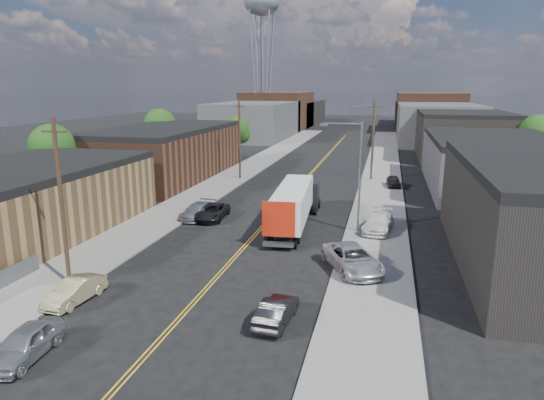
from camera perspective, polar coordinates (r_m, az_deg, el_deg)
The scene contains 33 objects.
ground at distance 75.25m, azimuth 5.62°, elevation 4.27°, with size 260.00×260.00×0.00m, color black.
centerline at distance 60.65m, azimuth 3.67°, elevation 2.14°, with size 0.32×120.00×0.01m, color gold.
sidewalk_left at distance 62.90m, azimuth -4.90°, elevation 2.58°, with size 5.00×140.00×0.15m, color slate.
sidewalk_right at distance 59.81m, azimuth 12.68°, elevation 1.75°, with size 5.00×140.00×0.15m, color slate.
warehouse_tan at distance 43.18m, azimuth -27.41°, elevation -0.13°, with size 12.00×22.00×5.60m.
warehouse_brown at distance 64.64m, azimuth -12.44°, elevation 5.51°, with size 12.00×26.00×6.60m.
industrial_right_b at distance 61.48m, azimuth 24.58°, elevation 3.99°, with size 14.00×24.00×6.10m.
industrial_right_c at distance 86.87m, azimuth 21.46°, elevation 7.15°, with size 14.00×22.00×7.60m.
skyline_left_a at distance 112.99m, azimuth -2.06°, elevation 9.36°, with size 16.00×30.00×8.00m, color #3D3D40.
skyline_right_a at distance 109.40m, azimuth 18.82°, elevation 8.55°, with size 16.00×30.00×8.00m, color #3D3D40.
skyline_left_b at distance 137.15m, azimuth 0.75°, elevation 10.48°, with size 16.00×26.00×10.00m, color #47291C.
skyline_right_b at distance 134.21m, azimuth 17.92°, elevation 9.79°, with size 16.00×26.00×10.00m, color #47291C.
skyline_left_c at distance 156.78m, azimuth 2.38°, elevation 10.27°, with size 16.00×40.00×7.00m, color black.
skyline_right_c at distance 154.21m, azimuth 17.34°, elevation 9.64°, with size 16.00×40.00×7.00m, color black.
water_tower at distance 129.13m, azimuth -1.19°, elevation 21.71°, with size 9.00×9.00×36.90m.
streetlight_near at distance 39.26m, azimuth 9.76°, elevation 3.75°, with size 3.39×0.25×9.00m.
streetlight_far at distance 73.98m, azimuth 11.61°, elevation 8.07°, with size 3.39×0.25×9.00m.
utility_pole_left_near at distance 30.55m, azimuth -23.53°, elevation -0.24°, with size 1.60×0.26×10.00m.
utility_pole_left_far at distance 61.77m, azimuth -3.83°, elevation 7.16°, with size 1.60×0.26×10.00m.
utility_pole_right at distance 62.04m, azimuth 11.76°, elevation 6.94°, with size 1.60×0.26×10.00m.
tree_left_near at distance 55.67m, azimuth -24.38°, elevation 5.38°, with size 4.85×4.76×7.91m.
tree_left_mid at distance 76.84m, azimuth -13.00°, elevation 8.30°, with size 5.10×5.04×8.37m.
tree_left_far at distance 79.68m, azimuth -4.18°, elevation 8.11°, with size 4.35×4.20×6.97m.
tree_right_far at distance 76.64m, azimuth 28.74°, elevation 6.78°, with size 4.85×4.76×7.91m.
semi_truck at distance 41.33m, azimuth 2.87°, elevation -0.17°, with size 3.19×14.23×3.68m.
car_left_a at distance 24.61m, azimuth -27.04°, elevation -14.79°, with size 1.68×4.18×1.42m, color #A7AAAC.
car_left_b at distance 29.31m, azimuth -22.19°, elevation -9.89°, with size 1.39×3.98×1.31m, color tan.
car_left_c at distance 43.81m, azimuth -7.06°, elevation -1.39°, with size 2.25×4.89×1.36m, color black.
car_left_d at distance 44.30m, azimuth -8.76°, elevation -1.27°, with size 1.91×4.71×1.37m, color #A3A5A8.
car_right_oncoming at distance 25.00m, azimuth 0.54°, elevation -12.94°, with size 1.38×3.95×1.30m, color black.
car_right_lot_a at distance 31.61m, azimuth 9.44°, elevation -6.82°, with size 2.59×5.61×1.56m, color silver.
car_right_lot_b at distance 40.38m, azimuth 12.42°, elevation -2.57°, with size 2.06×5.07×1.47m, color silver.
car_right_lot_c at distance 58.66m, azimuth 14.09°, elevation 2.16°, with size 1.50×3.73×1.27m, color black.
Camera 1 is at (9.97, -13.67, 11.69)m, focal length 32.00 mm.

